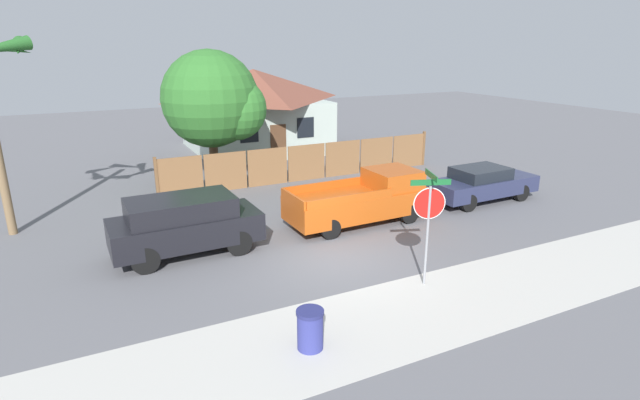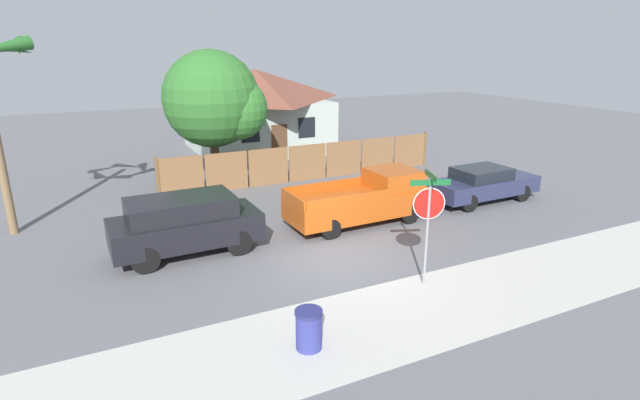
# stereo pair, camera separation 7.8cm
# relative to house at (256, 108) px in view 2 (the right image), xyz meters

# --- Properties ---
(ground_plane) EXTENTS (80.00, 80.00, 0.00)m
(ground_plane) POSITION_rel_house_xyz_m (-3.40, -16.41, -2.45)
(ground_plane) COLOR slate
(sidewalk_strip) EXTENTS (36.00, 3.20, 0.01)m
(sidewalk_strip) POSITION_rel_house_xyz_m (-3.40, -20.01, -2.44)
(sidewalk_strip) COLOR beige
(sidewalk_strip) RESTS_ON ground
(wooden_fence) EXTENTS (13.67, 0.12, 1.78)m
(wooden_fence) POSITION_rel_house_xyz_m (-0.30, -7.89, -1.61)
(wooden_fence) COLOR brown
(wooden_fence) RESTS_ON ground
(house) EXTENTS (7.80, 7.92, 4.72)m
(house) POSITION_rel_house_xyz_m (0.00, 0.00, 0.00)
(house) COLOR #B2C1B7
(house) RESTS_ON ground
(oak_tree) EXTENTS (4.48, 4.27, 5.95)m
(oak_tree) POSITION_rel_house_xyz_m (-4.06, -6.52, 1.27)
(oak_tree) COLOR brown
(oak_tree) RESTS_ON ground
(red_suv) EXTENTS (4.45, 1.96, 1.80)m
(red_suv) POSITION_rel_house_xyz_m (-7.24, -14.06, -1.46)
(red_suv) COLOR black
(red_suv) RESTS_ON ground
(orange_pickup) EXTENTS (5.23, 2.00, 1.81)m
(orange_pickup) POSITION_rel_house_xyz_m (-0.91, -14.06, -1.58)
(orange_pickup) COLOR #B74C14
(orange_pickup) RESTS_ON ground
(parked_sedan) EXTENTS (4.65, 1.80, 1.43)m
(parked_sedan) POSITION_rel_house_xyz_m (4.66, -14.06, -1.70)
(parked_sedan) COLOR #282D4C
(parked_sedan) RESTS_ON ground
(stop_sign) EXTENTS (0.99, 0.89, 3.08)m
(stop_sign) POSITION_rel_house_xyz_m (-1.99, -18.92, -0.34)
(stop_sign) COLOR gray
(stop_sign) RESTS_ON ground
(trash_bin) EXTENTS (0.59, 0.59, 0.90)m
(trash_bin) POSITION_rel_house_xyz_m (-6.01, -20.22, -1.99)
(trash_bin) COLOR navy
(trash_bin) RESTS_ON ground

